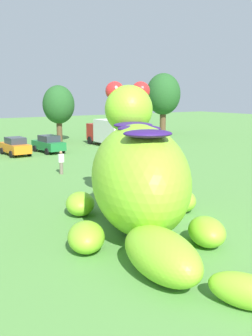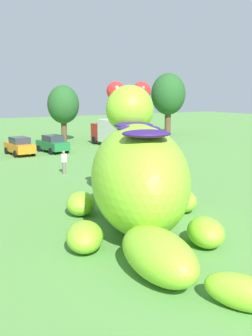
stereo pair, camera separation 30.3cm
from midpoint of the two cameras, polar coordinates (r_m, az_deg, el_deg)
The scene contains 10 objects.
ground_plane at distance 17.33m, azimuth 6.31°, elevation -8.53°, with size 160.00×160.00×0.00m, color #568E42.
giant_inflatable_creature at distance 16.28m, azimuth 2.49°, elevation -1.20°, with size 8.40×12.67×6.39m.
car_orange at distance 37.91m, azimuth -15.36°, elevation 3.18°, with size 2.09×4.18×1.72m.
car_green at distance 38.91m, azimuth -10.65°, elevation 3.58°, with size 2.27×4.26×1.72m.
box_truck at distance 42.78m, azimuth -1.82°, elevation 5.42°, with size 2.39×6.42×2.95m.
tree_centre at distance 47.36m, azimuth -9.14°, elevation 9.26°, with size 3.81×3.81×6.77m.
tree_centre_right at distance 51.96m, azimuth 0.68°, elevation 9.53°, with size 3.80×3.80×6.75m.
tree_mid_right at distance 55.45m, azimuth 6.47°, elevation 10.81°, with size 4.85×4.85×8.61m.
spectator_mid_field at distance 28.19m, azimuth -8.92°, elevation 0.83°, with size 0.38×0.26×1.71m.
spectator_by_cars at distance 21.96m, azimuth 5.05°, elevation -1.99°, with size 0.38×0.26×1.71m.
Camera 2 is at (-10.13, -12.79, 5.79)m, focal length 40.93 mm.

